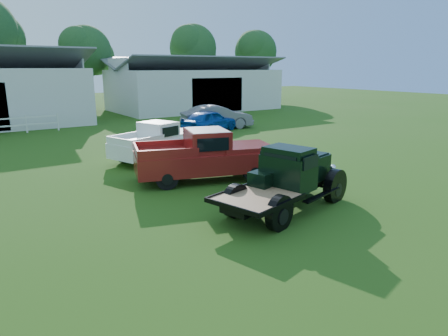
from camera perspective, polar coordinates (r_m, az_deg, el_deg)
ground at (r=12.46m, az=2.36°, el=-5.94°), size 120.00×120.00×0.00m
shed_right at (r=42.03m, az=-4.31°, el=11.90°), size 16.80×9.20×5.20m
tree_c at (r=44.04m, az=-18.98°, el=13.77°), size 5.40×5.40×9.00m
tree_d at (r=50.06m, az=-4.41°, el=15.02°), size 6.00×6.00×10.00m
tree_e at (r=52.92m, az=4.50°, el=14.70°), size 5.70×5.70×9.50m
vintage_flatbed at (r=12.32m, az=8.85°, el=-1.57°), size 5.24×3.08×1.95m
red_pickup at (r=15.45m, az=-2.82°, el=1.91°), size 5.87×3.66×2.00m
white_pickup at (r=19.20m, az=-9.51°, el=3.79°), size 5.11×3.33×1.75m
misc_car_blue at (r=27.30m, az=-2.09°, el=6.76°), size 4.67×2.93×1.48m
misc_car_grey at (r=28.68m, az=-1.02°, el=7.31°), size 5.31×2.86×1.66m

